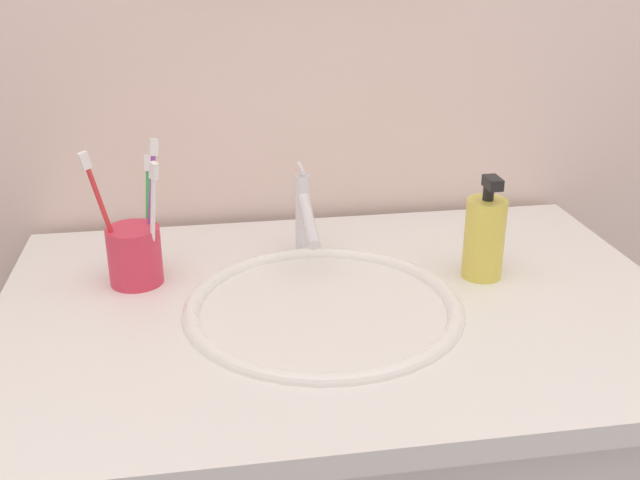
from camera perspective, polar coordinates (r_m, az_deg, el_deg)
tiled_wall_back at (r=1.30m, az=-1.35°, el=15.86°), size 2.16×0.04×2.40m
sink_basin at (r=1.05m, az=0.27°, el=-7.25°), size 0.39×0.39×0.12m
faucet at (r=1.16m, az=-1.20°, el=1.99°), size 0.02×0.16×0.14m
toothbrush_cup at (r=1.12m, az=-14.08°, el=-1.17°), size 0.08×0.08×0.09m
toothbrush_red at (r=1.08m, az=-16.35°, el=2.15°), size 0.05×0.03×0.20m
toothbrush_purple at (r=1.10m, az=-12.89°, el=2.98°), size 0.04×0.02×0.21m
toothbrush_white at (r=1.06m, az=-12.75°, el=1.78°), size 0.03×0.04×0.19m
toothbrush_green at (r=1.13m, az=-13.11°, el=2.56°), size 0.02×0.06×0.17m
soap_dispenser at (r=1.12m, az=12.56°, el=0.24°), size 0.06×0.06×0.16m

